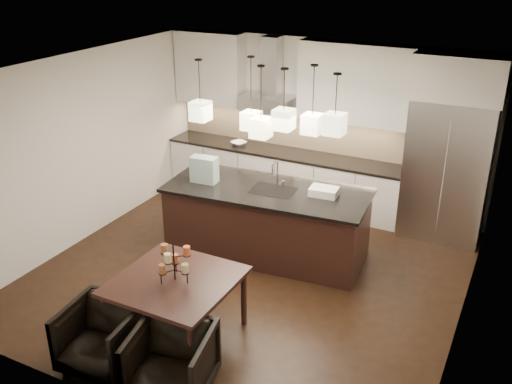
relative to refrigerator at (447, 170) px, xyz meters
The scene contains 37 objects.
floor 3.35m from the refrigerator, 131.42° to the right, with size 5.50×5.50×0.02m, color black.
ceiling 3.62m from the refrigerator, 131.42° to the right, with size 5.50×5.50×0.02m, color white.
wall_back 2.16m from the refrigerator, 169.74° to the left, with size 5.50×0.02×2.80m, color silver.
wall_front 5.56m from the refrigerator, 112.22° to the right, with size 5.50×0.02×2.80m, color silver.
wall_left 5.42m from the refrigerator, 153.91° to the right, with size 0.02×5.50×2.80m, color silver.
wall_right 2.49m from the refrigerator, 74.50° to the right, with size 0.02×5.50×2.80m, color silver.
refrigerator is the anchor object (origin of this frame).
fridge_panel 1.40m from the refrigerator, ahead, with size 1.26×0.72×0.65m, color silver.
lower_cabinets 2.80m from the refrigerator, behind, with size 4.21×0.62×0.88m, color silver.
countertop 2.73m from the refrigerator, behind, with size 4.21×0.66×0.04m, color black.
backsplash 2.75m from the refrigerator, behind, with size 4.21×0.02×0.63m, color #C6B089.
upper_cab_left 4.35m from the refrigerator, behind, with size 1.25×0.35×1.25m, color silver.
upper_cab_right 1.91m from the refrigerator, behind, with size 1.86×0.35×1.25m, color silver.
hood_canopy 3.09m from the refrigerator, behind, with size 0.90×0.52×0.24m, color #B7B7BA.
hood_chimney 3.28m from the refrigerator, behind, with size 0.30×0.28×0.96m, color #B7B7BA.
fruit_bowl 3.55m from the refrigerator, behind, with size 0.26×0.26×0.06m, color silver.
island_body 2.83m from the refrigerator, 140.77° to the right, with size 2.78×1.11×0.98m, color black.
island_top 2.77m from the refrigerator, 140.77° to the right, with size 2.87×1.20×0.04m, color black.
faucet 2.62m from the refrigerator, 141.42° to the right, with size 0.11×0.27×0.42m, color silver, non-canonical shape.
tote_bag 3.62m from the refrigerator, 147.93° to the right, with size 0.38×0.20×0.38m, color #245840.
food_container 2.10m from the refrigerator, 130.26° to the right, with size 0.38×0.27×0.11m, color silver.
dining_table 4.58m from the refrigerator, 119.08° to the right, with size 1.28×1.28×0.77m, color black, non-canonical shape.
candelabra 4.53m from the refrigerator, 119.08° to the right, with size 0.37×0.37×0.45m, color black, non-canonical shape.
candle_a 4.47m from the refrigerator, 117.47° to the right, with size 0.08×0.08×0.10m, color #D8BE89.
candle_b 4.46m from the refrigerator, 120.64° to the right, with size 0.08×0.08×0.10m, color #C7592D.
candle_c 4.68m from the refrigerator, 119.12° to the right, with size 0.08×0.08×0.10m, color #9A5B33.
candle_d 4.40m from the refrigerator, 118.37° to the right, with size 0.08×0.08×0.10m, color #C7592D.
candle_e 4.58m from the refrigerator, 120.66° to the right, with size 0.08×0.08×0.10m, color #9A5B33.
candle_f 4.64m from the refrigerator, 118.07° to the right, with size 0.08×0.08×0.10m, color #D8BE89.
armchair_left 5.46m from the refrigerator, 119.19° to the right, with size 0.77×0.79×0.72m, color black.
armchair_right 5.09m from the refrigerator, 110.30° to the right, with size 0.78×0.80×0.73m, color black.
pendant_a 3.78m from the refrigerator, 146.16° to the right, with size 0.24×0.24×0.26m, color #F4EEBA.
pendant_b 3.05m from the refrigerator, 148.81° to the right, with size 0.24×0.24×0.26m, color #F4EEBA.
pendant_c 2.92m from the refrigerator, 130.99° to the right, with size 0.24×0.24×0.26m, color #F4EEBA.
pendant_d 2.47m from the refrigerator, 132.51° to the right, with size 0.24×0.24×0.26m, color #F4EEBA.
pendant_e 2.57m from the refrigerator, 118.68° to the right, with size 0.24×0.24×0.26m, color #F4EEBA.
pendant_f 3.06m from the refrigerator, 136.26° to the right, with size 0.24×0.24×0.26m, color #F4EEBA.
Camera 1 is at (3.14, -5.99, 4.18)m, focal length 40.00 mm.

